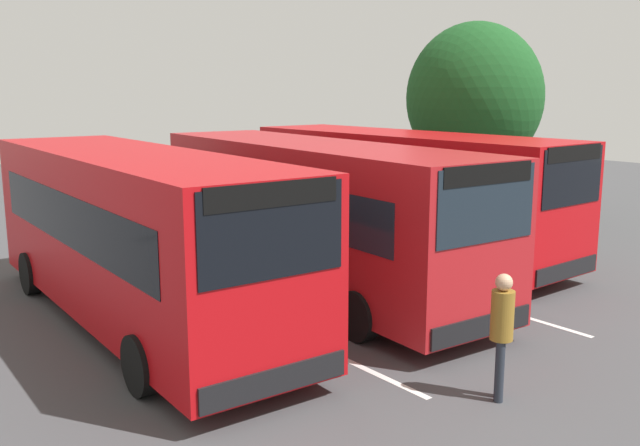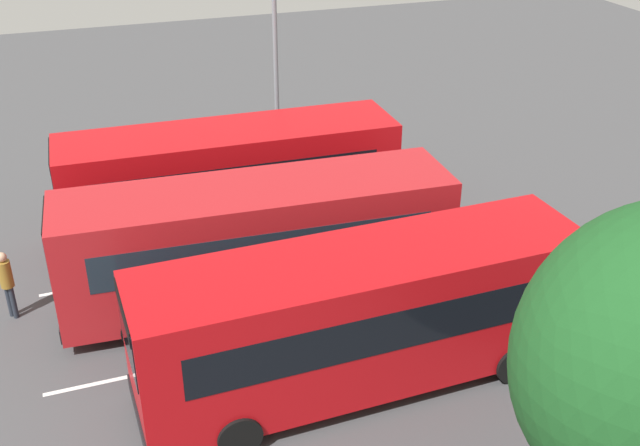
% 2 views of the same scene
% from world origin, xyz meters
% --- Properties ---
extents(ground_plane, '(62.33, 62.33, 0.00)m').
position_xyz_m(ground_plane, '(0.00, 0.00, 0.00)').
color(ground_plane, '#424244').
extents(bus_far_left, '(9.76, 2.76, 3.19)m').
position_xyz_m(bus_far_left, '(0.37, -3.91, 1.74)').
color(bus_far_left, '#B70C11').
rests_on(bus_far_left, ground).
extents(bus_center_left, '(9.81, 2.93, 3.19)m').
position_xyz_m(bus_center_left, '(0.61, 0.04, 1.74)').
color(bus_center_left, '#AD191E').
rests_on(bus_center_left, ground).
extents(bus_center_right, '(9.77, 2.81, 3.19)m').
position_xyz_m(bus_center_right, '(-0.66, 3.90, 1.74)').
color(bus_center_right, '#B70C11').
rests_on(bus_center_right, ground).
extents(pedestrian, '(0.45, 0.45, 1.83)m').
position_xyz_m(pedestrian, '(6.58, -1.20, 1.09)').
color(pedestrian, '#232833').
rests_on(pedestrian, ground).
extents(depot_tree, '(4.67, 4.20, 6.47)m').
position_xyz_m(depot_tree, '(-3.17, 9.42, 4.01)').
color(depot_tree, '#4C3823').
rests_on(depot_tree, ground).
extents(lane_stripe_outer_left, '(11.98, 0.29, 0.01)m').
position_xyz_m(lane_stripe_outer_left, '(0.00, -2.05, 0.00)').
color(lane_stripe_outer_left, silver).
rests_on(lane_stripe_outer_left, ground).
extents(lane_stripe_inner_left, '(11.98, 0.29, 0.01)m').
position_xyz_m(lane_stripe_inner_left, '(0.00, 2.05, 0.00)').
color(lane_stripe_inner_left, silver).
rests_on(lane_stripe_inner_left, ground).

